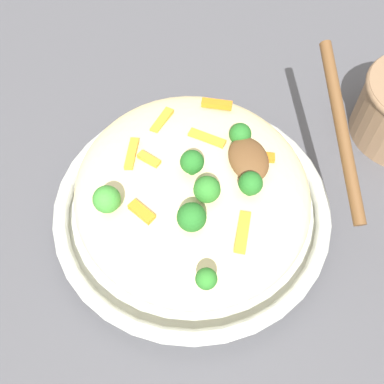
# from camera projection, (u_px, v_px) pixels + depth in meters

# --- Properties ---
(ground_plane) EXTENTS (2.40, 2.40, 0.00)m
(ground_plane) POSITION_uv_depth(u_px,v_px,m) (192.00, 218.00, 0.53)
(ground_plane) COLOR #4C4C51
(serving_bowl) EXTENTS (0.31, 0.31, 0.04)m
(serving_bowl) POSITION_uv_depth(u_px,v_px,m) (192.00, 209.00, 0.51)
(serving_bowl) COLOR silver
(serving_bowl) RESTS_ON ground_plane
(pasta_mound) EXTENTS (0.27, 0.25, 0.06)m
(pasta_mound) POSITION_uv_depth(u_px,v_px,m) (192.00, 189.00, 0.47)
(pasta_mound) COLOR beige
(pasta_mound) RESTS_ON serving_bowl
(carrot_piece_0) EXTENTS (0.02, 0.02, 0.01)m
(carrot_piece_0) POSITION_uv_depth(u_px,v_px,m) (149.00, 159.00, 0.46)
(carrot_piece_0) COLOR orange
(carrot_piece_0) RESTS_ON pasta_mound
(carrot_piece_1) EXTENTS (0.03, 0.03, 0.01)m
(carrot_piece_1) POSITION_uv_depth(u_px,v_px,m) (142.00, 212.00, 0.42)
(carrot_piece_1) COLOR orange
(carrot_piece_1) RESTS_ON pasta_mound
(carrot_piece_2) EXTENTS (0.02, 0.04, 0.01)m
(carrot_piece_2) POSITION_uv_depth(u_px,v_px,m) (217.00, 104.00, 0.50)
(carrot_piece_2) COLOR orange
(carrot_piece_2) RESTS_ON pasta_mound
(carrot_piece_3) EXTENTS (0.02, 0.03, 0.01)m
(carrot_piece_3) POSITION_uv_depth(u_px,v_px,m) (262.00, 157.00, 0.46)
(carrot_piece_3) COLOR orange
(carrot_piece_3) RESTS_ON pasta_mound
(carrot_piece_4) EXTENTS (0.04, 0.03, 0.01)m
(carrot_piece_4) POSITION_uv_depth(u_px,v_px,m) (243.00, 232.00, 0.42)
(carrot_piece_4) COLOR orange
(carrot_piece_4) RESTS_ON pasta_mound
(carrot_piece_5) EXTENTS (0.04, 0.03, 0.01)m
(carrot_piece_5) POSITION_uv_depth(u_px,v_px,m) (162.00, 121.00, 0.49)
(carrot_piece_5) COLOR orange
(carrot_piece_5) RESTS_ON pasta_mound
(carrot_piece_6) EXTENTS (0.03, 0.04, 0.01)m
(carrot_piece_6) POSITION_uv_depth(u_px,v_px,m) (207.00, 139.00, 0.47)
(carrot_piece_6) COLOR orange
(carrot_piece_6) RESTS_ON pasta_mound
(carrot_piece_7) EXTENTS (0.04, 0.02, 0.01)m
(carrot_piece_7) POSITION_uv_depth(u_px,v_px,m) (132.00, 154.00, 0.46)
(carrot_piece_7) COLOR orange
(carrot_piece_7) RESTS_ON pasta_mound
(broccoli_floret_0) EXTENTS (0.03, 0.03, 0.03)m
(broccoli_floret_0) POSITION_uv_depth(u_px,v_px,m) (192.00, 217.00, 0.40)
(broccoli_floret_0) COLOR #205B1C
(broccoli_floret_0) RESTS_ON pasta_mound
(broccoli_floret_1) EXTENTS (0.02, 0.02, 0.03)m
(broccoli_floret_1) POSITION_uv_depth(u_px,v_px,m) (192.00, 163.00, 0.43)
(broccoli_floret_1) COLOR #205B1C
(broccoli_floret_1) RESTS_ON pasta_mound
(broccoli_floret_2) EXTENTS (0.03, 0.03, 0.03)m
(broccoli_floret_2) POSITION_uv_depth(u_px,v_px,m) (107.00, 200.00, 0.42)
(broccoli_floret_2) COLOR #377928
(broccoli_floret_2) RESTS_ON pasta_mound
(broccoli_floret_3) EXTENTS (0.03, 0.03, 0.03)m
(broccoli_floret_3) POSITION_uv_depth(u_px,v_px,m) (207.00, 190.00, 0.42)
(broccoli_floret_3) COLOR #296820
(broccoli_floret_3) RESTS_ON pasta_mound
(broccoli_floret_4) EXTENTS (0.02, 0.02, 0.03)m
(broccoli_floret_4) POSITION_uv_depth(u_px,v_px,m) (251.00, 184.00, 0.42)
(broccoli_floret_4) COLOR #205B1C
(broccoli_floret_4) RESTS_ON pasta_mound
(broccoli_floret_5) EXTENTS (0.02, 0.02, 0.02)m
(broccoli_floret_5) POSITION_uv_depth(u_px,v_px,m) (206.00, 279.00, 0.38)
(broccoli_floret_5) COLOR #296820
(broccoli_floret_5) RESTS_ON pasta_mound
(broccoli_floret_6) EXTENTS (0.02, 0.02, 0.03)m
(broccoli_floret_6) POSITION_uv_depth(u_px,v_px,m) (240.00, 134.00, 0.46)
(broccoli_floret_6) COLOR #205B1C
(broccoli_floret_6) RESTS_ON pasta_mound
(serving_spoon) EXTENTS (0.18, 0.12, 0.08)m
(serving_spoon) POSITION_uv_depth(u_px,v_px,m) (285.00, 146.00, 0.44)
(serving_spoon) COLOR brown
(serving_spoon) RESTS_ON pasta_mound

